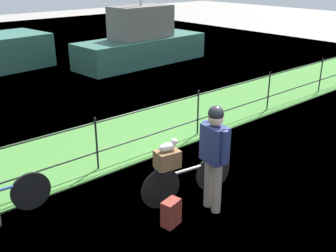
{
  "coord_description": "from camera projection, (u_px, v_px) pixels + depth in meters",
  "views": [
    {
      "loc": [
        -4.62,
        -3.75,
        3.48
      ],
      "look_at": [
        -0.35,
        1.2,
        0.9
      ],
      "focal_mm": 42.84,
      "sensor_mm": 36.0,
      "label": 1
    }
  ],
  "objects": [
    {
      "name": "wooden_crate",
      "position": [
        167.0,
        159.0,
        6.04
      ],
      "size": [
        0.39,
        0.32,
        0.27
      ],
      "primitive_type": "cube",
      "rotation": [
        0.0,
        0.0,
        -0.16
      ],
      "color": "brown",
      "rests_on": "bicycle_main"
    },
    {
      "name": "ground_plane",
      "position": [
        230.0,
        191.0,
        6.73
      ],
      "size": [
        60.0,
        60.0,
        0.0
      ],
      "primitive_type": "plane",
      "color": "gray"
    },
    {
      "name": "bicycle_main",
      "position": [
        187.0,
        179.0,
        6.38
      ],
      "size": [
        1.66,
        0.33,
        0.66
      ],
      "color": "black",
      "rests_on": "ground"
    },
    {
      "name": "moored_boat_mid",
      "position": [
        142.0,
        43.0,
        15.46
      ],
      "size": [
        5.5,
        2.07,
        3.78
      ],
      "color": "#336656",
      "rests_on": "ground"
    },
    {
      "name": "terrier_dog",
      "position": [
        169.0,
        146.0,
        5.97
      ],
      "size": [
        0.32,
        0.18,
        0.18
      ],
      "color": "silver",
      "rests_on": "wooden_crate"
    },
    {
      "name": "harbor_water",
      "position": [
        5.0,
        75.0,
        14.03
      ],
      "size": [
        30.0,
        30.0,
        0.0
      ],
      "primitive_type": "plane",
      "color": "slate",
      "rests_on": "ground"
    },
    {
      "name": "backpack_on_paving",
      "position": [
        171.0,
        213.0,
        5.76
      ],
      "size": [
        0.31,
        0.23,
        0.4
      ],
      "primitive_type": "cube",
      "rotation": [
        0.0,
        0.0,
        0.21
      ],
      "color": "maroon",
      "rests_on": "ground"
    },
    {
      "name": "grass_strip",
      "position": [
        126.0,
        136.0,
        8.85
      ],
      "size": [
        27.0,
        2.4,
        0.03
      ],
      "primitive_type": "cube",
      "color": "#478438",
      "rests_on": "ground"
    },
    {
      "name": "iron_fence",
      "position": [
        152.0,
        123.0,
        7.97
      ],
      "size": [
        18.04,
        0.04,
        1.04
      ],
      "color": "black",
      "rests_on": "ground"
    },
    {
      "name": "cyclist_person",
      "position": [
        214.0,
        150.0,
        5.87
      ],
      "size": [
        0.32,
        0.53,
        1.68
      ],
      "color": "gray",
      "rests_on": "ground"
    }
  ]
}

